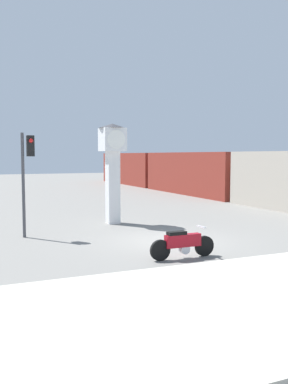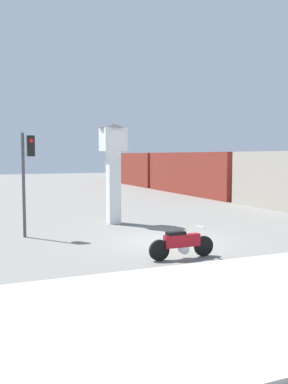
{
  "view_description": "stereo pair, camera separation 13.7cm",
  "coord_description": "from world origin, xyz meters",
  "px_view_note": "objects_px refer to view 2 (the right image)",
  "views": [
    {
      "loc": [
        -7.04,
        -13.95,
        3.17
      ],
      "look_at": [
        -0.62,
        0.79,
        1.78
      ],
      "focal_mm": 40.0,
      "sensor_mm": 36.0,
      "label": 1
    },
    {
      "loc": [
        -6.92,
        -14.0,
        3.17
      ],
      "look_at": [
        -0.62,
        0.79,
        1.78
      ],
      "focal_mm": 40.0,
      "sensor_mm": 36.0,
      "label": 2
    }
  ],
  "objects_px": {
    "motorcycle": "(182,244)",
    "clock_tower": "(113,157)",
    "traffic_light": "(27,166)",
    "freight_train": "(197,173)"
  },
  "relations": [
    {
      "from": "clock_tower",
      "to": "freight_train",
      "type": "height_order",
      "value": "clock_tower"
    },
    {
      "from": "motorcycle",
      "to": "freight_train",
      "type": "relative_size",
      "value": 0.06
    },
    {
      "from": "motorcycle",
      "to": "traffic_light",
      "type": "height_order",
      "value": "traffic_light"
    },
    {
      "from": "motorcycle",
      "to": "clock_tower",
      "type": "xyz_separation_m",
      "value": [
        0.31,
        7.3,
        2.6
      ]
    },
    {
      "from": "motorcycle",
      "to": "traffic_light",
      "type": "bearing_deg",
      "value": 125.17
    },
    {
      "from": "clock_tower",
      "to": "motorcycle",
      "type": "bearing_deg",
      "value": -92.4
    },
    {
      "from": "motorcycle",
      "to": "traffic_light",
      "type": "relative_size",
      "value": 0.54
    },
    {
      "from": "clock_tower",
      "to": "freight_train",
      "type": "bearing_deg",
      "value": 46.23
    },
    {
      "from": "traffic_light",
      "to": "motorcycle",
      "type": "bearing_deg",
      "value": -54.83
    },
    {
      "from": "motorcycle",
      "to": "clock_tower",
      "type": "relative_size",
      "value": 0.47
    }
  ]
}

